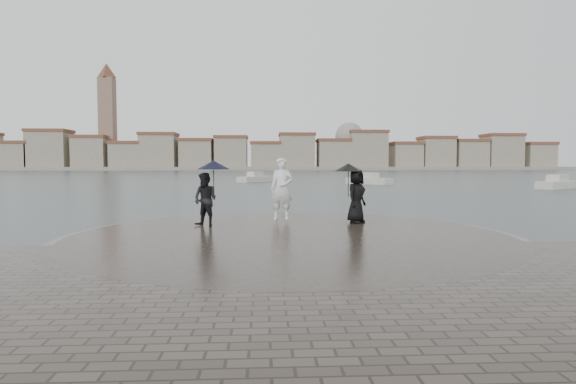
{
  "coord_description": "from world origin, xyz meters",
  "views": [
    {
      "loc": [
        -0.73,
        -9.58,
        2.3
      ],
      "look_at": [
        0.0,
        4.8,
        1.45
      ],
      "focal_mm": 30.0,
      "sensor_mm": 36.0,
      "label": 1
    }
  ],
  "objects": [
    {
      "name": "statue",
      "position": [
        -0.11,
        6.98,
        1.43
      ],
      "size": [
        0.83,
        0.59,
        2.14
      ],
      "primitive_type": "imported",
      "rotation": [
        0.0,
        0.0,
        -0.1
      ],
      "color": "white",
      "rests_on": "quay_tip"
    },
    {
      "name": "boats",
      "position": [
        11.88,
        42.65,
        0.38
      ],
      "size": [
        33.06,
        22.44,
        1.5
      ],
      "color": "beige",
      "rests_on": "ground"
    },
    {
      "name": "kerb_ring",
      "position": [
        0.0,
        3.5,
        0.16
      ],
      "size": [
        12.5,
        12.5,
        0.32
      ],
      "primitive_type": "cylinder",
      "color": "gray",
      "rests_on": "ground"
    },
    {
      "name": "far_skyline",
      "position": [
        -6.29,
        160.71,
        5.61
      ],
      "size": [
        260.0,
        20.0,
        37.0
      ],
      "color": "gray",
      "rests_on": "ground"
    },
    {
      "name": "visitor_right",
      "position": [
        2.24,
        5.97,
        1.45
      ],
      "size": [
        1.21,
        1.09,
        1.95
      ],
      "color": "black",
      "rests_on": "quay_tip"
    },
    {
      "name": "visitor_left",
      "position": [
        -2.47,
        5.4,
        1.48
      ],
      "size": [
        1.29,
        1.11,
        2.04
      ],
      "color": "black",
      "rests_on": "quay_tip"
    },
    {
      "name": "ground",
      "position": [
        0.0,
        0.0,
        0.0
      ],
      "size": [
        400.0,
        400.0,
        0.0
      ],
      "primitive_type": "plane",
      "color": "#2B3835",
      "rests_on": "ground"
    },
    {
      "name": "quay_tip",
      "position": [
        0.0,
        3.5,
        0.18
      ],
      "size": [
        11.9,
        11.9,
        0.36
      ],
      "primitive_type": "cylinder",
      "color": "#2D261E",
      "rests_on": "ground"
    }
  ]
}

